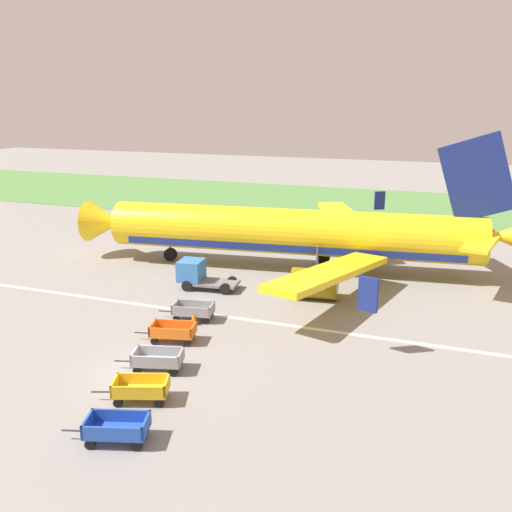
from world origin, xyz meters
The scene contains 11 objects.
ground_plane centered at (0.00, 0.00, 0.00)m, with size 220.00×220.00×0.00m, color gray.
grass_strip centered at (0.00, 50.97, 0.03)m, with size 220.00×28.00×0.06m, color #518442.
apron_stripe centered at (0.00, 8.46, 0.01)m, with size 120.00×0.36×0.01m, color silver.
airplane centered at (2.85, 20.20, 3.05)m, with size 37.66×30.32×11.34m.
baggage_cart_nearest centered at (2.27, -5.59, 0.60)m, with size 3.61×2.07×1.07m.
baggage_cart_second_in_row centered at (1.47, -2.47, 0.60)m, with size 3.59×2.15×1.07m.
baggage_cart_third_in_row centered at (0.68, 0.46, 0.60)m, with size 3.62×2.01×1.07m.
baggage_cart_fourth_in_row centered at (-0.30, 3.89, 0.60)m, with size 3.63×1.93×1.07m.
baggage_cart_far_end centered at (-0.69, 7.29, 0.60)m, with size 3.62×1.82×1.07m.
service_truck_beside_carts centered at (-3.15, 12.99, 1.10)m, with size 4.55×2.38×2.10m.
traffic_cone_near_plane centered at (-0.27, 6.54, 0.37)m, with size 0.57×0.57×0.75m, color orange.
Camera 1 is at (14.41, -22.22, 13.39)m, focal length 39.11 mm.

